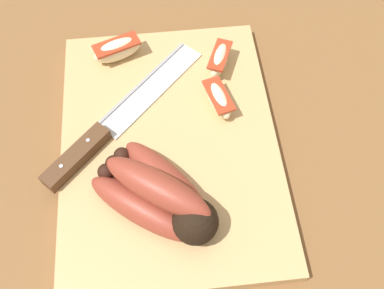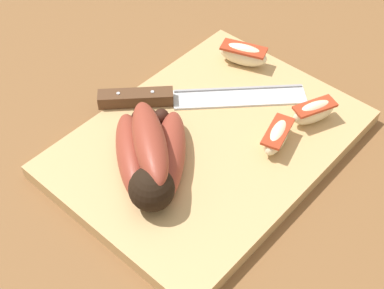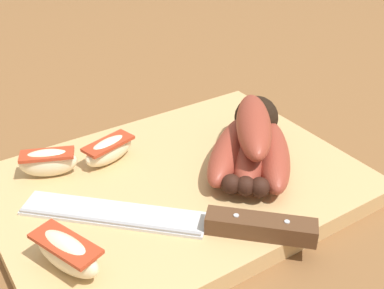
% 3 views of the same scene
% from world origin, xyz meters
% --- Properties ---
extents(ground_plane, '(6.00, 6.00, 0.00)m').
position_xyz_m(ground_plane, '(0.00, 0.00, 0.00)').
color(ground_plane, brown).
extents(cutting_board, '(0.38, 0.28, 0.02)m').
position_xyz_m(cutting_board, '(0.00, -0.00, 0.01)').
color(cutting_board, tan).
rests_on(cutting_board, ground_plane).
extents(banana_bunch, '(0.15, 0.16, 0.07)m').
position_xyz_m(banana_bunch, '(0.09, -0.02, 0.05)').
color(banana_bunch, black).
rests_on(banana_bunch, cutting_board).
extents(chefs_knife, '(0.22, 0.22, 0.02)m').
position_xyz_m(chefs_knife, '(-0.02, -0.08, 0.03)').
color(chefs_knife, silver).
rests_on(chefs_knife, cutting_board).
extents(apple_wedge_near, '(0.07, 0.04, 0.03)m').
position_xyz_m(apple_wedge_near, '(-0.05, 0.07, 0.04)').
color(apple_wedge_near, beige).
rests_on(apple_wedge_near, cutting_board).
extents(apple_wedge_middle, '(0.06, 0.04, 0.03)m').
position_xyz_m(apple_wedge_middle, '(-0.11, 0.08, 0.04)').
color(apple_wedge_middle, beige).
rests_on(apple_wedge_middle, cutting_board).
extents(apple_wedge_far, '(0.05, 0.07, 0.03)m').
position_xyz_m(apple_wedge_far, '(-0.14, -0.06, 0.04)').
color(apple_wedge_far, beige).
rests_on(apple_wedge_far, cutting_board).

